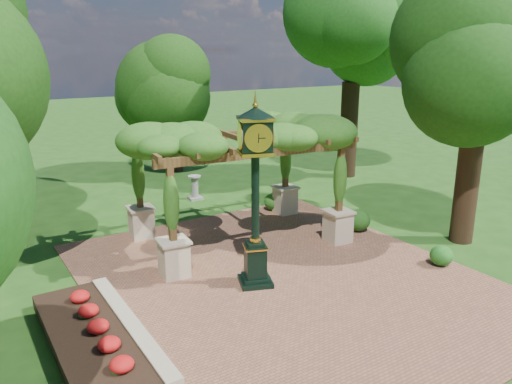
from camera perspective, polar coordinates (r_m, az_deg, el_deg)
ground at (r=13.54m, az=5.80°, el=-11.49°), size 120.00×120.00×0.00m
brick_plaza at (r=14.24m, az=3.29°, el=-9.88°), size 10.00×12.00×0.04m
border_wall at (r=11.93m, az=-14.12°, el=-14.89°), size 0.35×5.00×0.40m
flower_bed at (r=11.75m, az=-18.43°, el=-15.89°), size 1.50×5.00×0.36m
pedestal_clock at (r=12.90m, az=-0.07°, el=1.24°), size 1.25×1.25×4.92m
pergola at (r=16.07m, az=-2.11°, el=5.85°), size 6.91×4.66×4.15m
sundial at (r=21.60m, az=-7.00°, el=0.36°), size 0.61×0.61×1.04m
shrub_front at (r=15.89m, az=20.42°, el=-6.82°), size 0.79×0.79×0.61m
shrub_mid at (r=17.98m, az=11.59°, el=-3.19°), size 0.90×0.90×0.77m
shrub_back at (r=19.90m, az=2.03°, el=-1.10°), size 0.84×0.84×0.69m
tree_north at (r=26.30m, az=-9.45°, el=12.56°), size 4.39×4.39×6.92m
tree_east_far at (r=25.34m, az=11.27°, el=20.41°), size 4.94×4.94×12.15m
tree_east_near at (r=17.20m, az=24.49°, el=14.24°), size 4.18×4.18×8.94m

